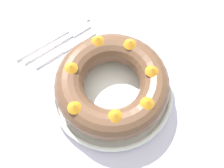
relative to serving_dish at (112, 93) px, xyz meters
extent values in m
plane|color=gray|center=(-0.01, -0.03, -0.74)|extent=(8.00, 8.00, 0.00)
cube|color=silver|center=(-0.01, -0.03, -0.03)|extent=(1.12, 1.00, 0.03)
cylinder|color=brown|center=(-0.50, 0.40, -0.39)|extent=(0.06, 0.06, 0.69)
cylinder|color=white|center=(0.00, 0.00, -0.01)|extent=(0.30, 0.30, 0.01)
torus|color=white|center=(0.00, 0.00, 0.01)|extent=(0.31, 0.31, 0.01)
torus|color=brown|center=(0.00, 0.00, 0.05)|extent=(0.28, 0.28, 0.07)
cone|color=orange|center=(0.01, -0.11, 0.09)|extent=(0.03, 0.03, 0.01)
cone|color=orange|center=(0.08, -0.05, 0.09)|extent=(0.04, 0.04, 0.01)
cone|color=orange|center=(0.10, 0.02, 0.09)|extent=(0.05, 0.05, 0.01)
cone|color=orange|center=(0.04, 0.08, 0.09)|extent=(0.04, 0.04, 0.01)
cone|color=orange|center=(-0.05, 0.09, 0.09)|extent=(0.04, 0.04, 0.01)
cone|color=orange|center=(-0.10, 0.03, 0.09)|extent=(0.03, 0.03, 0.01)
cone|color=orange|center=(-0.08, -0.06, 0.09)|extent=(0.03, 0.03, 0.01)
cube|color=white|center=(-0.22, -0.06, -0.01)|extent=(0.01, 0.15, 0.01)
cube|color=silver|center=(-0.22, 0.05, -0.01)|extent=(0.02, 0.06, 0.01)
cube|color=white|center=(-0.24, -0.09, -0.01)|extent=(0.02, 0.11, 0.01)
cube|color=silver|center=(-0.24, 0.03, -0.01)|extent=(0.02, 0.13, 0.00)
cube|color=white|center=(-0.19, -0.07, -0.01)|extent=(0.02, 0.09, 0.01)
cube|color=silver|center=(-0.19, 0.02, -0.01)|extent=(0.02, 0.11, 0.00)
camera|label=1|loc=(0.26, -0.20, 0.72)|focal=50.00mm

